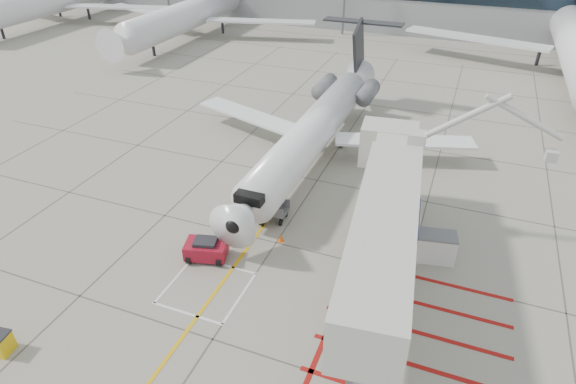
% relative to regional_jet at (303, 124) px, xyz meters
% --- Properties ---
extents(ground_plane, '(260.00, 260.00, 0.00)m').
position_rel_regional_jet_xyz_m(ground_plane, '(1.42, -12.67, -4.07)').
color(ground_plane, '#9B9786').
rests_on(ground_plane, ground).
extents(regional_jet, '(25.08, 31.43, 8.15)m').
position_rel_regional_jet_xyz_m(regional_jet, '(0.00, 0.00, 0.00)').
color(regional_jet, white).
rests_on(regional_jet, ground_plane).
extents(jet_bridge, '(11.32, 20.40, 7.80)m').
position_rel_regional_jet_xyz_m(jet_bridge, '(8.16, -11.62, -0.17)').
color(jet_bridge, beige).
rests_on(jet_bridge, ground_plane).
extents(pushback_tug, '(2.67, 2.04, 1.38)m').
position_rel_regional_jet_xyz_m(pushback_tug, '(-1.82, -11.44, -3.38)').
color(pushback_tug, maroon).
rests_on(pushback_tug, ground_plane).
extents(baggage_cart, '(2.17, 1.41, 1.35)m').
position_rel_regional_jet_xyz_m(baggage_cart, '(0.13, -6.37, -3.40)').
color(baggage_cart, '#58595D').
rests_on(baggage_cart, ground_plane).
extents(ground_power_unit, '(2.40, 1.67, 1.74)m').
position_rel_regional_jet_xyz_m(ground_power_unit, '(10.54, -6.69, -3.20)').
color(ground_power_unit, silver).
rests_on(ground_power_unit, ground_plane).
extents(cone_nose, '(0.39, 0.39, 0.54)m').
position_rel_regional_jet_xyz_m(cone_nose, '(-2.89, -7.34, -3.80)').
color(cone_nose, orange).
rests_on(cone_nose, ground_plane).
extents(cone_side, '(0.35, 0.35, 0.49)m').
position_rel_regional_jet_xyz_m(cone_side, '(1.62, -8.41, -3.83)').
color(cone_side, '#F55B0C').
rests_on(cone_side, ground_plane).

